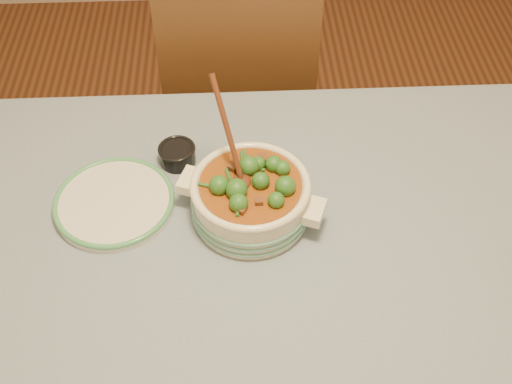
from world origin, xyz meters
TOP-DOWN VIEW (x-y plane):
  - dining_table at (0.00, 0.00)m, footprint 1.68×1.08m
  - stew_casserole at (-0.02, 0.11)m, footprint 0.32×0.32m
  - white_plate at (-0.32, 0.15)m, footprint 0.29×0.29m
  - condiment_bowl at (-0.18, 0.29)m, footprint 0.11×0.11m
  - chair_far at (-0.03, 0.82)m, footprint 0.45×0.45m

SIDE VIEW (x-z plane):
  - chair_far at x=-0.03m, z-range 0.06..1.03m
  - dining_table at x=0.00m, z-range 0.29..1.04m
  - white_plate at x=-0.32m, z-range 0.76..0.78m
  - condiment_bowl at x=-0.18m, z-range 0.76..0.81m
  - stew_casserole at x=-0.02m, z-range 0.67..0.97m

